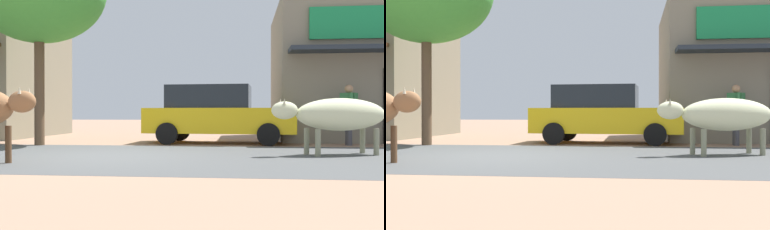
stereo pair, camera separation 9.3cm
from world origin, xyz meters
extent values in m
plane|color=#9D7860|center=(0.00, 0.00, 0.00)|extent=(80.00, 80.00, 0.00)
cube|color=#4C4E4E|center=(0.00, 0.00, 0.00)|extent=(72.00, 5.65, 0.00)
cylinder|color=brown|center=(-2.57, 2.71, 1.51)|extent=(0.26, 0.26, 3.01)
cube|color=gold|center=(2.21, 4.02, 0.65)|extent=(4.29, 2.02, 0.70)
cube|color=#1E2328|center=(1.90, 4.04, 1.32)|extent=(2.40, 1.75, 0.64)
cylinder|color=black|center=(3.63, 4.79, 0.30)|extent=(0.61, 0.22, 0.60)
cylinder|color=black|center=(3.51, 3.06, 0.30)|extent=(0.61, 0.22, 0.60)
cylinder|color=black|center=(0.92, 4.98, 0.30)|extent=(0.61, 0.22, 0.60)
cylinder|color=black|center=(0.80, 3.24, 0.30)|extent=(0.61, 0.22, 0.60)
ellipsoid|color=#8D5F3B|center=(-0.75, -1.87, 1.06)|extent=(0.62, 0.45, 0.36)
cone|color=beige|center=(-0.67, -1.80, 1.24)|extent=(0.06, 0.06, 0.12)
cone|color=beige|center=(-0.74, -1.98, 1.24)|extent=(0.06, 0.06, 0.12)
cylinder|color=brown|center=(-1.23, -1.43, 0.33)|extent=(0.11, 0.11, 0.65)
ellipsoid|color=beige|center=(4.87, 0.75, 0.84)|extent=(2.13, 1.31, 0.67)
ellipsoid|color=beige|center=(3.68, 0.35, 0.92)|extent=(0.62, 0.45, 0.36)
cone|color=beige|center=(3.67, 0.24, 1.10)|extent=(0.06, 0.06, 0.12)
cone|color=beige|center=(3.60, 0.43, 1.10)|extent=(0.06, 0.06, 0.12)
cylinder|color=gray|center=(4.33, 0.31, 0.28)|extent=(0.11, 0.11, 0.55)
cylinder|color=gray|center=(4.17, 0.78, 0.28)|extent=(0.11, 0.11, 0.55)
cylinder|color=gray|center=(5.57, 0.73, 0.28)|extent=(0.11, 0.11, 0.55)
cylinder|color=gray|center=(5.41, 1.20, 0.28)|extent=(0.11, 0.11, 0.55)
cylinder|color=#3F3F47|center=(5.66, 3.65, 0.41)|extent=(0.14, 0.14, 0.82)
cylinder|color=#3F3F47|center=(5.66, 3.47, 0.41)|extent=(0.14, 0.14, 0.82)
cube|color=#33723F|center=(5.66, 3.56, 1.11)|extent=(0.48, 0.44, 0.58)
sphere|color=tan|center=(5.66, 3.56, 1.51)|extent=(0.22, 0.22, 0.22)
cylinder|color=#33723F|center=(5.66, 3.82, 1.14)|extent=(0.09, 0.09, 0.52)
cylinder|color=#33723F|center=(5.66, 3.30, 1.14)|extent=(0.09, 0.09, 0.52)
camera|label=1|loc=(2.84, -8.98, 0.90)|focal=42.72mm
camera|label=2|loc=(2.93, -8.97, 0.90)|focal=42.72mm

